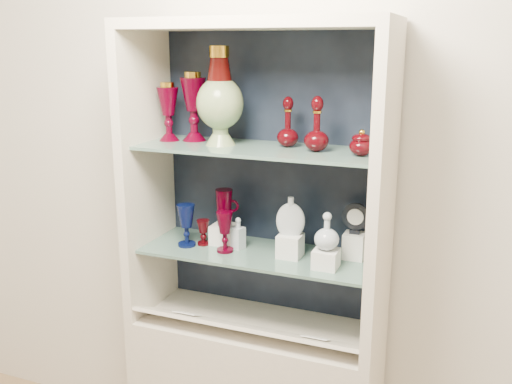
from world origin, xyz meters
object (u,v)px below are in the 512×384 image
at_px(enamel_urn, 220,96).
at_px(ruby_goblet_small, 203,232).
at_px(pedestal_lamp_right, 194,107).
at_px(lidded_bowl, 361,142).
at_px(pedestal_lamp_left, 168,112).
at_px(flat_flask, 291,215).
at_px(clear_round_decanter, 327,232).
at_px(ruby_goblet_tall, 225,232).
at_px(cameo_medallion, 356,218).
at_px(ruby_pitcher, 224,207).
at_px(clear_square_bottle, 238,233).
at_px(ruby_decanter_b, 317,122).
at_px(ruby_decanter_a, 288,119).
at_px(cobalt_goblet, 186,225).

xyz_separation_m(enamel_urn, ruby_goblet_small, (-0.08, -0.01, -0.55)).
distance_m(pedestal_lamp_right, lidded_bowl, 0.70).
xyz_separation_m(pedestal_lamp_left, pedestal_lamp_right, (0.10, 0.04, 0.02)).
relative_size(pedestal_lamp_left, flat_flask, 1.51).
bearing_deg(clear_round_decanter, ruby_goblet_tall, 177.39).
bearing_deg(pedestal_lamp_right, flat_flask, -7.86).
bearing_deg(flat_flask, cameo_medallion, 4.53).
xyz_separation_m(enamel_urn, clear_round_decanter, (0.45, -0.06, -0.47)).
xyz_separation_m(flat_flask, cameo_medallion, (0.23, 0.08, -0.01)).
bearing_deg(enamel_urn, ruby_goblet_tall, -53.71).
relative_size(enamel_urn, ruby_pitcher, 2.50).
bearing_deg(lidded_bowl, ruby_pitcher, 173.57).
distance_m(clear_square_bottle, cameo_medallion, 0.47).
relative_size(ruby_decanter_b, clear_round_decanter, 1.56).
xyz_separation_m(ruby_decanter_b, ruby_goblet_tall, (-0.35, -0.05, -0.44)).
relative_size(pedestal_lamp_right, ruby_decanter_b, 1.29).
relative_size(clear_square_bottle, cameo_medallion, 1.06).
xyz_separation_m(ruby_goblet_tall, clear_round_decanter, (0.42, -0.02, 0.06)).
bearing_deg(clear_square_bottle, ruby_decanter_a, 14.14).
bearing_deg(lidded_bowl, clear_round_decanter, -157.71).
relative_size(cobalt_goblet, clear_square_bottle, 1.33).
height_order(ruby_decanter_a, ruby_goblet_small, ruby_decanter_a).
height_order(pedestal_lamp_left, ruby_decanter_a, pedestal_lamp_left).
bearing_deg(cobalt_goblet, lidded_bowl, 1.55).
bearing_deg(pedestal_lamp_left, pedestal_lamp_right, 20.90).
bearing_deg(flat_flask, ruby_pitcher, 157.06).
bearing_deg(cobalt_goblet, ruby_pitcher, 31.70).
height_order(pedestal_lamp_right, ruby_goblet_small, pedestal_lamp_right).
xyz_separation_m(ruby_pitcher, clear_square_bottle, (0.08, -0.04, -0.09)).
relative_size(ruby_goblet_small, flat_flask, 0.68).
xyz_separation_m(enamel_urn, ruby_decanter_a, (0.26, 0.05, -0.08)).
xyz_separation_m(lidded_bowl, ruby_pitcher, (-0.56, 0.06, -0.31)).
relative_size(pedestal_lamp_left, cobalt_goblet, 1.34).
xyz_separation_m(pedestal_lamp_right, ruby_pitcher, (0.13, -0.01, -0.40)).
bearing_deg(ruby_goblet_tall, clear_square_bottle, 55.05).
xyz_separation_m(clear_square_bottle, cameo_medallion, (0.46, 0.07, 0.10)).
xyz_separation_m(lidded_bowl, ruby_goblet_tall, (-0.52, -0.02, -0.39)).
bearing_deg(ruby_pitcher, ruby_goblet_tall, -76.54).
distance_m(flat_flask, cameo_medallion, 0.25).
xyz_separation_m(ruby_pitcher, clear_round_decanter, (0.46, -0.10, -0.02)).
bearing_deg(ruby_pitcher, clear_square_bottle, -36.91).
height_order(lidded_bowl, flat_flask, lidded_bowl).
distance_m(enamel_urn, flat_flask, 0.53).
relative_size(lidded_bowl, cameo_medallion, 0.77).
height_order(enamel_urn, clear_round_decanter, enamel_urn).
xyz_separation_m(ruby_decanter_a, ruby_pitcher, (-0.26, -0.01, -0.37)).
xyz_separation_m(ruby_decanter_a, ruby_goblet_tall, (-0.22, -0.10, -0.44)).
xyz_separation_m(cobalt_goblet, ruby_pitcher, (0.13, 0.08, 0.07)).
bearing_deg(enamel_urn, cameo_medallion, 7.63).
height_order(ruby_goblet_tall, flat_flask, flat_flask).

